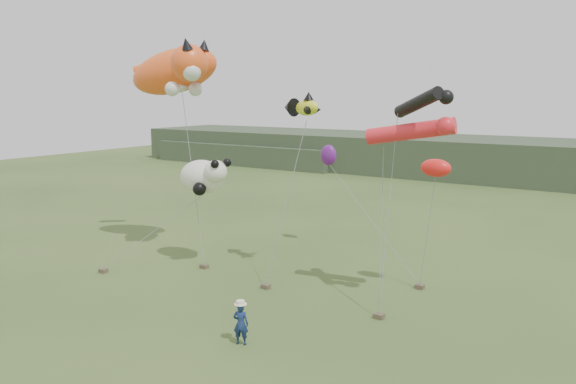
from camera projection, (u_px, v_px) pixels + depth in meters
name	position (u px, v px, depth m)	size (l,w,h in m)	color
ground	(224.00, 333.00, 20.18)	(120.00, 120.00, 0.00)	#385123
headland	(476.00, 159.00, 58.39)	(90.00, 13.00, 4.00)	#2D3D28
festival_attendant	(241.00, 324.00, 19.17)	(0.54, 0.35, 1.48)	navy
sandbag_anchors	(267.00, 284.00, 25.19)	(13.97, 6.46, 0.19)	brown
cat_kite	(177.00, 70.00, 29.23)	(6.66, 3.84, 3.33)	#FD581E
fish_kite	(300.00, 107.00, 25.49)	(2.28, 1.51, 1.13)	yellow
tube_kites	(419.00, 122.00, 21.64)	(3.73, 2.03, 2.33)	black
panda_kite	(204.00, 176.00, 27.67)	(2.95, 1.91, 1.83)	white
misc_kites	(378.00, 161.00, 26.88)	(8.53, 4.82, 1.21)	red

